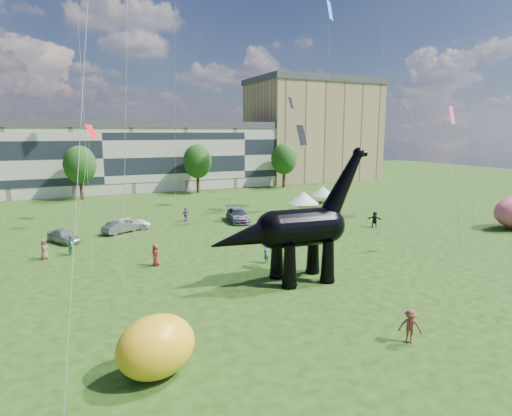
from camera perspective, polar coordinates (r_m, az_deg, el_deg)
name	(u,v)px	position (r m, az deg, el deg)	size (l,w,h in m)	color
ground	(318,300)	(29.48, 8.20, -12.00)	(220.00, 220.00, 0.00)	#16330C
terrace_row	(100,160)	(85.28, -20.03, 6.07)	(78.00, 11.00, 12.00)	beige
apartment_block	(312,132)	(103.65, 7.50, 9.96)	(28.00, 18.00, 22.00)	tan
tree_mid_left	(80,162)	(76.05, -22.47, 5.73)	(5.20, 5.20, 9.44)	#382314
tree_mid_right	(197,159)	(79.40, -7.83, 6.55)	(5.20, 5.20, 9.44)	#382314
tree_far_right	(284,156)	(86.36, 3.75, 6.89)	(5.20, 5.20, 9.44)	#382314
dinosaur_sculpture	(296,230)	(31.75, 5.32, -2.97)	(12.61, 3.65, 10.29)	black
car_silver	(63,236)	(47.46, -24.31, -3.41)	(1.66, 4.13, 1.41)	#ABABAF
car_grey	(121,227)	(49.74, -17.55, -2.41)	(1.46, 4.17, 1.38)	slate
car_white	(129,224)	(51.15, -16.57, -2.04)	(2.24, 4.85, 1.35)	silver
car_dark	(238,215)	(53.40, -2.40, -0.98)	(2.27, 5.59, 1.62)	#595960
gazebo_near	(304,198)	(59.97, 6.36, 1.36)	(5.04, 5.04, 2.88)	silver
gazebo_far	(323,191)	(68.52, 8.86, 2.23)	(3.98, 3.98, 2.62)	silver
inflatable_yellow	(156,346)	(20.88, -13.15, -17.54)	(3.73, 2.87, 2.87)	yellow
visitors	(228,239)	(41.16, -3.77, -4.20)	(48.34, 40.20, 1.87)	#8E5E47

